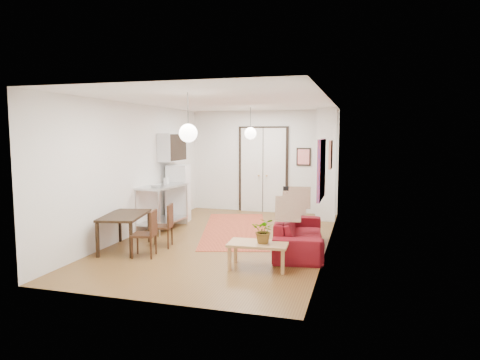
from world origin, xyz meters
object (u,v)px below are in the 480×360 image
(kitchen_counter, at_px, (162,200))
(dining_table, at_px, (125,218))
(sofa, at_px, (299,233))
(fridge, at_px, (179,193))
(dining_chair_far, at_px, (146,229))
(coffee_table, at_px, (258,246))
(dining_chair_near, at_px, (163,222))
(black_side_chair, at_px, (294,201))

(kitchen_counter, height_order, dining_table, kitchen_counter)
(sofa, relative_size, fridge, 1.55)
(kitchen_counter, bearing_deg, dining_chair_far, -67.11)
(coffee_table, distance_m, dining_chair_far, 2.18)
(coffee_table, xyz_separation_m, dining_table, (-2.77, 0.44, 0.23))
(coffee_table, relative_size, fridge, 0.70)
(sofa, relative_size, dining_chair_far, 2.63)
(dining_table, relative_size, dining_chair_far, 1.59)
(fridge, xyz_separation_m, dining_chair_near, (0.68, -2.29, -0.23))
(dining_table, distance_m, dining_chair_near, 0.75)
(coffee_table, xyz_separation_m, fridge, (-2.85, 3.17, 0.35))
(kitchen_counter, relative_size, dining_table, 1.03)
(coffee_table, distance_m, fridge, 4.28)
(dining_table, distance_m, black_side_chair, 4.34)
(fridge, bearing_deg, dining_chair_near, -81.35)
(kitchen_counter, bearing_deg, fridge, 95.33)
(dining_table, height_order, black_side_chair, black_side_chair)
(sofa, distance_m, dining_chair_far, 2.90)
(coffee_table, bearing_deg, sofa, 69.81)
(dining_table, bearing_deg, dining_chair_far, -23.93)
(coffee_table, distance_m, black_side_chair, 3.77)
(dining_table, bearing_deg, dining_chair_near, 35.86)
(dining_chair_far, relative_size, black_side_chair, 0.89)
(fridge, relative_size, dining_chair_near, 1.70)
(black_side_chair, bearing_deg, kitchen_counter, 32.49)
(kitchen_counter, xyz_separation_m, black_side_chair, (2.86, 1.54, -0.13))
(dining_chair_near, bearing_deg, dining_table, -66.02)
(kitchen_counter, height_order, dining_chair_far, kitchen_counter)
(sofa, relative_size, black_side_chair, 2.34)
(fridge, xyz_separation_m, black_side_chair, (2.87, 0.60, -0.16))
(dining_table, xyz_separation_m, black_side_chair, (2.79, 3.32, -0.05))
(dining_chair_near, distance_m, dining_chair_far, 0.70)
(sofa, relative_size, dining_chair_near, 2.63)
(kitchen_counter, xyz_separation_m, fridge, (-0.01, 0.94, 0.03))
(fridge, xyz_separation_m, dining_table, (0.08, -2.72, -0.11))
(sofa, height_order, coffee_table, sofa)
(fridge, relative_size, dining_table, 1.06)
(dining_chair_far, bearing_deg, fridge, -178.98)
(coffee_table, relative_size, dining_chair_near, 1.19)
(fridge, distance_m, dining_table, 2.73)
(sofa, xyz_separation_m, kitchen_counter, (-3.33, 0.89, 0.37))
(kitchen_counter, bearing_deg, black_side_chair, 33.03)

